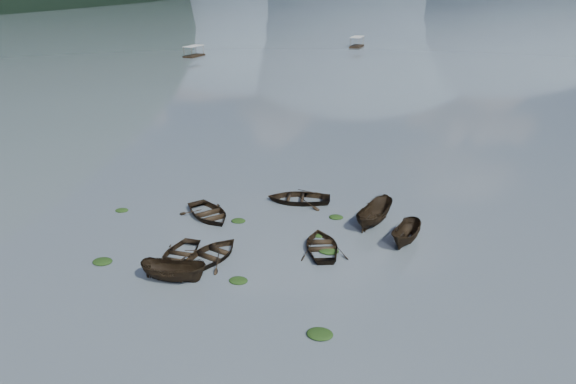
% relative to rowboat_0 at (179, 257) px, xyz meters
% --- Properties ---
extents(ground_plane, '(2400.00, 2400.00, 0.00)m').
position_rel_rowboat_0_xyz_m(ground_plane, '(5.52, -4.83, 0.00)').
color(ground_plane, '#4C575F').
extents(rowboat_0, '(3.14, 4.16, 0.82)m').
position_rel_rowboat_0_xyz_m(rowboat_0, '(0.00, 0.00, 0.00)').
color(rowboat_0, black).
rests_on(rowboat_0, ground).
extents(rowboat_1, '(4.58, 5.28, 0.92)m').
position_rel_rowboat_0_xyz_m(rowboat_1, '(2.09, 0.34, 0.00)').
color(rowboat_1, black).
rests_on(rowboat_1, ground).
extents(rowboat_2, '(3.97, 1.55, 1.53)m').
position_rel_rowboat_0_xyz_m(rowboat_2, '(0.81, -2.59, 0.00)').
color(rowboat_2, black).
rests_on(rowboat_2, ground).
extents(rowboat_3, '(4.10, 4.97, 0.90)m').
position_rel_rowboat_0_xyz_m(rowboat_3, '(8.64, 2.83, 0.00)').
color(rowboat_3, black).
rests_on(rowboat_3, ground).
extents(rowboat_5, '(2.60, 4.11, 1.49)m').
position_rel_rowboat_0_xyz_m(rowboat_5, '(13.96, 4.87, 0.00)').
color(rowboat_5, black).
rests_on(rowboat_5, ground).
extents(rowboat_6, '(5.73, 5.73, 0.98)m').
position_rel_rowboat_0_xyz_m(rowboat_6, '(-0.20, 6.07, 0.00)').
color(rowboat_6, black).
rests_on(rowboat_6, ground).
extents(rowboat_7, '(5.29, 4.05, 1.02)m').
position_rel_rowboat_0_xyz_m(rowboat_7, '(5.75, 10.20, 0.00)').
color(rowboat_7, black).
rests_on(rowboat_7, ground).
extents(rowboat_8, '(3.22, 4.75, 1.72)m').
position_rel_rowboat_0_xyz_m(rowboat_8, '(11.71, 7.37, 0.00)').
color(rowboat_8, black).
rests_on(rowboat_8, ground).
extents(weed_clump_0, '(1.24, 1.01, 0.27)m').
position_rel_rowboat_0_xyz_m(weed_clump_0, '(-4.34, -1.56, 0.00)').
color(weed_clump_0, black).
rests_on(weed_clump_0, ground).
extents(weed_clump_1, '(1.10, 0.88, 0.24)m').
position_rel_rowboat_0_xyz_m(weed_clump_1, '(4.46, -1.98, 0.00)').
color(weed_clump_1, black).
rests_on(weed_clump_1, ground).
extents(weed_clump_2, '(1.31, 1.05, 0.28)m').
position_rel_rowboat_0_xyz_m(weed_clump_2, '(9.75, -5.88, 0.00)').
color(weed_clump_2, black).
rests_on(weed_clump_2, ground).
extents(weed_clump_3, '(0.87, 0.74, 0.19)m').
position_rel_rowboat_0_xyz_m(weed_clump_3, '(8.15, 4.68, 0.00)').
color(weed_clump_3, black).
rests_on(weed_clump_3, ground).
extents(weed_clump_4, '(1.31, 1.04, 0.27)m').
position_rel_rowboat_0_xyz_m(weed_clump_4, '(9.10, 2.57, 0.00)').
color(weed_clump_4, black).
rests_on(weed_clump_4, ground).
extents(weed_clump_5, '(1.01, 0.81, 0.21)m').
position_rel_rowboat_0_xyz_m(weed_clump_5, '(-7.00, 5.78, 0.00)').
color(weed_clump_5, black).
rests_on(weed_clump_5, ground).
extents(weed_clump_6, '(1.04, 0.87, 0.22)m').
position_rel_rowboat_0_xyz_m(weed_clump_6, '(2.15, 5.75, 0.00)').
color(weed_clump_6, black).
rests_on(weed_clump_6, ground).
extents(weed_clump_7, '(1.06, 0.85, 0.23)m').
position_rel_rowboat_0_xyz_m(weed_clump_7, '(8.99, 7.77, 0.00)').
color(weed_clump_7, black).
rests_on(weed_clump_7, ground).
extents(pontoon_left, '(3.52, 6.44, 2.34)m').
position_rel_rowboat_0_xyz_m(pontoon_left, '(-33.86, 90.29, 0.00)').
color(pontoon_left, black).
rests_on(pontoon_left, ground).
extents(pontoon_centre, '(3.68, 7.03, 2.57)m').
position_rel_rowboat_0_xyz_m(pontoon_centre, '(2.06, 117.39, 0.00)').
color(pontoon_centre, black).
rests_on(pontoon_centre, ground).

